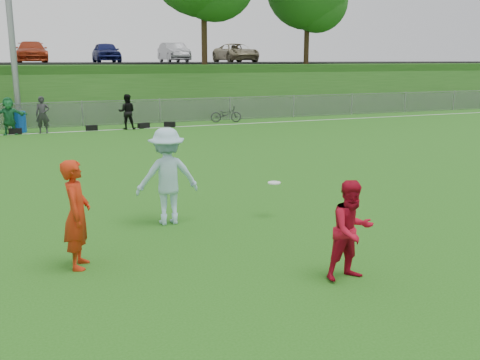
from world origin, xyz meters
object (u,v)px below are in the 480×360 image
frisbee (274,183)px  player_red_left (77,214)px  player_red_center (352,230)px  recycling_bin (19,122)px  bicycle (226,114)px  player_blue (167,176)px

frisbee → player_red_left: bearing=-161.2°
player_red_center → frisbee: (0.33, 3.49, -0.03)m
player_red_left → player_red_center: bearing=-103.8°
recycling_bin → bicycle: bearing=1.5°
player_blue → frisbee: player_blue is taller
frisbee → recycling_bin: 17.60m
player_red_center → frisbee: player_red_center is taller
player_red_center → player_red_left: bearing=147.7°
player_blue → frisbee: (2.24, -0.39, -0.24)m
player_red_left → player_blue: (1.95, 1.82, 0.10)m
player_blue → bicycle: 18.26m
recycling_bin → player_red_center: bearing=-76.4°
player_red_left → player_blue: 2.67m
player_blue → bicycle: bearing=-111.8°
player_red_center → bicycle: (5.48, 20.56, -0.35)m
player_red_left → bicycle: size_ratio=1.08×
player_red_left → player_red_center: player_red_left is taller
frisbee → bicycle: size_ratio=0.17×
player_red_center → recycling_bin: bearing=99.3°
frisbee → player_red_center: bearing=-95.4°
player_red_left → recycling_bin: player_red_left is taller
player_red_left → frisbee: size_ratio=6.46×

